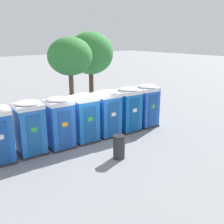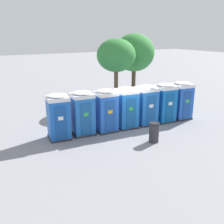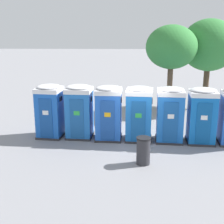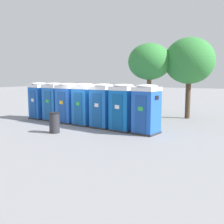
{
  "view_description": "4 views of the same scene",
  "coord_description": "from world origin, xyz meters",
  "views": [
    {
      "loc": [
        -7.04,
        -10.78,
        5.35
      ],
      "look_at": [
        1.71,
        -0.11,
        1.28
      ],
      "focal_mm": 42.0,
      "sensor_mm": 36.0,
      "label": 1
    },
    {
      "loc": [
        -8.44,
        -12.86,
        5.67
      ],
      "look_at": [
        -0.97,
        0.12,
        1.11
      ],
      "focal_mm": 42.0,
      "sensor_mm": 36.0,
      "label": 2
    },
    {
      "loc": [
        -0.85,
        -13.8,
        5.16
      ],
      "look_at": [
        -1.25,
        0.14,
        1.31
      ],
      "focal_mm": 50.0,
      "sensor_mm": 36.0,
      "label": 3
    },
    {
      "loc": [
        9.62,
        -12.54,
        2.88
      ],
      "look_at": [
        2.03,
        -0.14,
        0.96
      ],
      "focal_mm": 42.0,
      "sensor_mm": 36.0,
      "label": 4
    }
  ],
  "objects": [
    {
      "name": "portapotty_5",
      "position": [
        2.8,
        -0.24,
        1.28
      ],
      "size": [
        1.3,
        1.28,
        2.54
      ],
      "color": "#2D2D33",
      "rests_on": "ground"
    },
    {
      "name": "street_tree_0",
      "position": [
        2.1,
        4.8,
        3.95
      ],
      "size": [
        3.01,
        3.01,
        5.26
      ],
      "color": "brown",
      "rests_on": "ground"
    },
    {
      "name": "portapotty_2",
      "position": [
        -1.4,
        0.1,
        1.28
      ],
      "size": [
        1.26,
        1.25,
        2.54
      ],
      "color": "#2D2D33",
      "rests_on": "ground"
    },
    {
      "name": "portapotty_3",
      "position": [
        0.0,
        0.01,
        1.28
      ],
      "size": [
        1.32,
        1.31,
        2.54
      ],
      "color": "#2D2D33",
      "rests_on": "ground"
    },
    {
      "name": "ground_plane",
      "position": [
        0.0,
        0.0,
        0.0
      ],
      "size": [
        120.0,
        120.0,
        0.0
      ],
      "primitive_type": "plane",
      "color": "gray"
    },
    {
      "name": "street_tree_1",
      "position": [
        4.57,
        5.95,
        4.0
      ],
      "size": [
        3.44,
        3.44,
        5.62
      ],
      "color": "#4C3826",
      "rests_on": "ground"
    },
    {
      "name": "trash_can",
      "position": [
        0.04,
        -2.64,
        0.54
      ],
      "size": [
        0.56,
        0.56,
        1.08
      ],
      "color": "#2D2D33",
      "rests_on": "ground"
    },
    {
      "name": "portapotty_1",
      "position": [
        -2.79,
        0.32,
        1.28
      ],
      "size": [
        1.3,
        1.28,
        2.54
      ],
      "color": "#2D2D33",
      "rests_on": "ground"
    },
    {
      "name": "portapotty_4",
      "position": [
        1.4,
        -0.09,
        1.28
      ],
      "size": [
        1.32,
        1.3,
        2.54
      ],
      "color": "#2D2D33",
      "rests_on": "ground"
    },
    {
      "name": "portapotty_6",
      "position": [
        4.21,
        -0.34,
        1.28
      ],
      "size": [
        1.29,
        1.31,
        2.54
      ],
      "color": "#2D2D33",
      "rests_on": "ground"
    }
  ]
}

